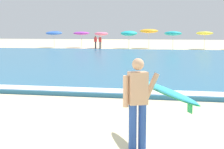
{
  "coord_description": "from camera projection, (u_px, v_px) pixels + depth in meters",
  "views": [
    {
      "loc": [
        2.82,
        -5.3,
        2.23
      ],
      "look_at": [
        0.99,
        3.58,
        1.1
      ],
      "focal_mm": 56.96,
      "sensor_mm": 36.0,
      "label": 1
    }
  ],
  "objects": [
    {
      "name": "sea",
      "position": [
        145.0,
        61.0,
        25.45
      ],
      "size": [
        120.0,
        28.0,
        0.14
      ],
      "primitive_type": "cube",
      "color": "teal",
      "rests_on": "ground"
    },
    {
      "name": "surf_foam",
      "position": [
        102.0,
        90.0,
        12.42
      ],
      "size": [
        120.0,
        0.91,
        0.01
      ],
      "primitive_type": "cube",
      "color": "white",
      "rests_on": "sea"
    },
    {
      "name": "surfer_with_board",
      "position": [
        150.0,
        96.0,
        6.57
      ],
      "size": [
        1.5,
        2.73,
        1.73
      ],
      "color": "#284CA3",
      "rests_on": "ground"
    },
    {
      "name": "beach_umbrella_0",
      "position": [
        54.0,
        33.0,
        45.65
      ],
      "size": [
        2.14,
        2.17,
        2.17
      ],
      "color": "beige",
      "rests_on": "ground"
    },
    {
      "name": "beach_umbrella_1",
      "position": [
        81.0,
        33.0,
        45.59
      ],
      "size": [
        2.1,
        2.1,
        2.06
      ],
      "color": "beige",
      "rests_on": "ground"
    },
    {
      "name": "beach_umbrella_2",
      "position": [
        101.0,
        34.0,
        44.41
      ],
      "size": [
        1.75,
        1.75,
        2.01
      ],
      "color": "beige",
      "rests_on": "ground"
    },
    {
      "name": "beach_umbrella_3",
      "position": [
        129.0,
        33.0,
        43.42
      ],
      "size": [
        2.05,
        2.08,
        2.22
      ],
      "color": "beige",
      "rests_on": "ground"
    },
    {
      "name": "beach_umbrella_4",
      "position": [
        149.0,
        31.0,
        43.89
      ],
      "size": [
        2.29,
        2.29,
        2.39
      ],
      "color": "beige",
      "rests_on": "ground"
    },
    {
      "name": "beach_umbrella_5",
      "position": [
        173.0,
        33.0,
        41.07
      ],
      "size": [
        2.02,
        2.04,
        2.18
      ],
      "color": "beige",
      "rests_on": "ground"
    },
    {
      "name": "beach_umbrella_6",
      "position": [
        205.0,
        33.0,
        41.87
      ],
      "size": [
        1.99,
        2.01,
        2.13
      ],
      "color": "beige",
      "rests_on": "ground"
    },
    {
      "name": "beachgoer_near_row_left",
      "position": [
        100.0,
        42.0,
        42.56
      ],
      "size": [
        0.32,
        0.2,
        1.58
      ],
      "color": "#383842",
      "rests_on": "ground"
    },
    {
      "name": "beachgoer_near_row_mid",
      "position": [
        96.0,
        42.0,
        42.78
      ],
      "size": [
        0.32,
        0.2,
        1.58
      ],
      "color": "#383842",
      "rests_on": "ground"
    }
  ]
}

